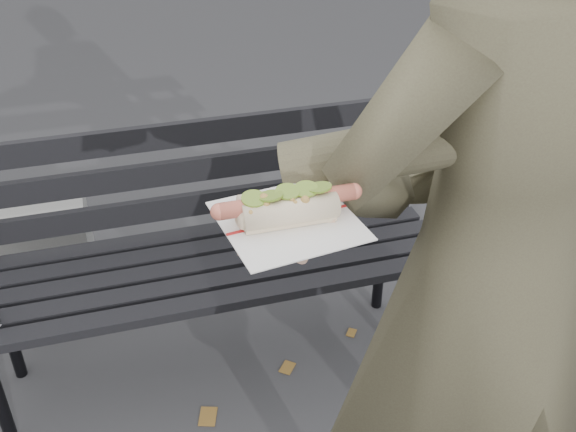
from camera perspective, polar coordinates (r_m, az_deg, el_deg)
The scene contains 3 objects.
park_bench at distance 2.17m, azimuth -7.48°, elevation -1.98°, with size 1.50×0.44×0.88m.
person at distance 1.34m, azimuth 16.49°, elevation -5.46°, with size 0.70×0.46×1.91m, color #46402F.
held_hotdog at distance 1.07m, azimuth 9.56°, elevation 4.73°, with size 0.64×0.30×0.20m.
Camera 1 is at (-0.31, -0.74, 1.76)m, focal length 42.00 mm.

